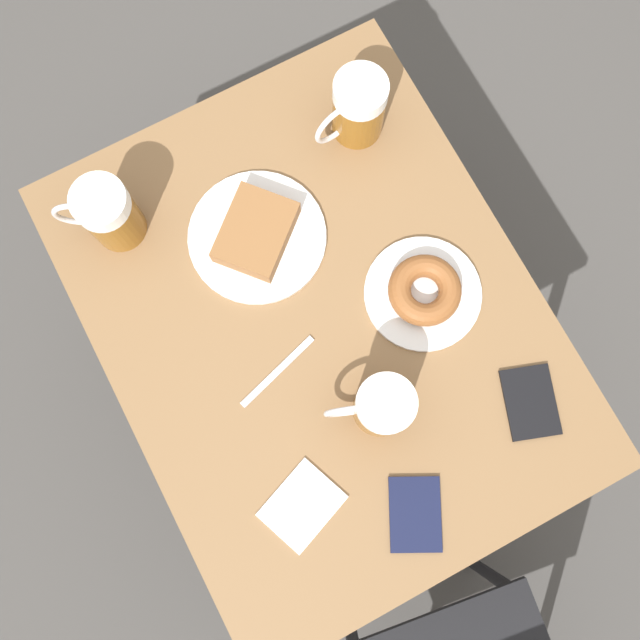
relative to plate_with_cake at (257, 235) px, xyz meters
The scene contains 11 objects.
ground_plane 0.75m from the plate_with_cake, 97.99° to the left, with size 8.00×8.00×0.00m, color #474442.
table 0.21m from the plate_with_cake, 97.99° to the left, with size 0.76×0.98×0.70m.
plate_with_cake is the anchor object (origin of this frame).
plate_with_donut 0.32m from the plate_with_cake, 132.37° to the left, with size 0.21×0.21×0.05m.
beer_mug_left 0.39m from the plate_with_cake, 96.45° to the left, with size 0.14×0.10×0.15m.
beer_mug_center 0.29m from the plate_with_cake, 157.89° to the right, with size 0.15×0.10×0.15m.
beer_mug_right 0.26m from the plate_with_cake, 32.40° to the right, with size 0.14×0.10×0.15m.
napkin_folded 0.49m from the plate_with_cake, 72.01° to the left, with size 0.16×0.14×0.00m.
fork 0.25m from the plate_with_cake, 71.13° to the left, with size 0.17×0.06×0.00m.
passport_near_edge 0.57m from the plate_with_cake, 119.99° to the left, with size 0.12×0.15×0.01m.
passport_far_edge 0.57m from the plate_with_cake, 91.36° to the left, with size 0.14×0.15×0.01m.
Camera 1 is at (0.12, 0.22, 1.97)m, focal length 40.00 mm.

